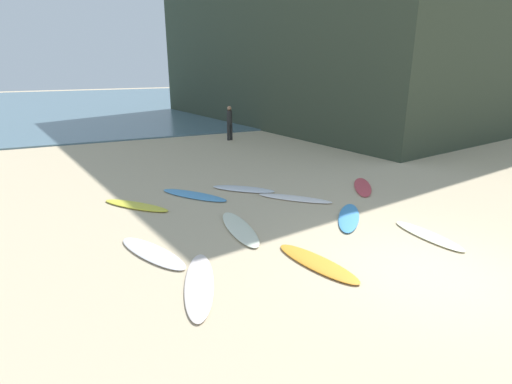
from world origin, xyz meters
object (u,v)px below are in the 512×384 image
(surfboard_0, at_px, (349,217))
(surfboard_3, at_px, (428,235))
(surfboard_10, at_px, (243,189))
(beachgoer_mid, at_px, (313,118))
(surfboard_1, at_px, (240,228))
(beachgoer_near, at_px, (230,121))
(surfboard_7, at_px, (136,205))
(surfboard_4, at_px, (363,187))
(surfboard_5, at_px, (295,198))
(surfboard_9, at_px, (199,284))
(surfboard_8, at_px, (194,195))
(surfboard_2, at_px, (152,253))
(surfboard_6, at_px, (317,263))

(surfboard_0, xyz_separation_m, surfboard_3, (1.00, -1.71, -0.01))
(surfboard_10, relative_size, beachgoer_mid, 1.15)
(surfboard_1, xyz_separation_m, beachgoer_near, (3.99, 11.09, 0.94))
(surfboard_7, relative_size, beachgoer_near, 1.26)
(surfboard_1, height_order, surfboard_4, surfboard_1)
(surfboard_5, relative_size, surfboard_9, 0.95)
(surfboard_5, bearing_deg, surfboard_10, 80.64)
(surfboard_1, xyz_separation_m, surfboard_3, (3.89, -2.21, -0.00))
(surfboard_5, height_order, beachgoer_mid, beachgoer_mid)
(surfboard_3, distance_m, surfboard_10, 5.72)
(surfboard_3, xyz_separation_m, surfboard_10, (-2.57, 5.11, 0.00))
(surfboard_9, bearing_deg, surfboard_3, -163.73)
(surfboard_4, xyz_separation_m, surfboard_8, (-5.26, 1.45, 0.00))
(surfboard_1, distance_m, surfboard_3, 4.47)
(surfboard_4, xyz_separation_m, beachgoer_near, (-0.97, 9.57, 0.95))
(surfboard_2, distance_m, surfboard_3, 6.34)
(surfboard_3, bearing_deg, beachgoer_near, -92.70)
(surfboard_7, height_order, surfboard_10, surfboard_10)
(surfboard_5, bearing_deg, surfboard_2, 157.35)
(surfboard_9, bearing_deg, surfboard_0, -143.24)
(surfboard_0, distance_m, surfboard_3, 1.98)
(surfboard_3, relative_size, surfboard_7, 0.88)
(beachgoer_mid, bearing_deg, surfboard_7, -37.04)
(surfboard_2, bearing_deg, surfboard_1, 168.08)
(surfboard_2, height_order, beachgoer_near, beachgoer_near)
(surfboard_1, bearing_deg, surfboard_8, 100.11)
(beachgoer_mid, bearing_deg, surfboard_6, -13.79)
(surfboard_3, bearing_deg, surfboard_2, -18.57)
(surfboard_8, bearing_deg, surfboard_10, 140.44)
(surfboard_1, height_order, surfboard_9, surfboard_1)
(surfboard_0, distance_m, surfboard_10, 3.75)
(surfboard_9, height_order, beachgoer_near, beachgoer_near)
(surfboard_2, height_order, surfboard_9, surfboard_2)
(surfboard_8, height_order, beachgoer_near, beachgoer_near)
(surfboard_3, relative_size, surfboard_10, 0.94)
(surfboard_2, height_order, surfboard_4, surfboard_2)
(surfboard_1, bearing_deg, surfboard_9, -124.24)
(surfboard_4, relative_size, beachgoer_mid, 1.17)
(surfboard_4, height_order, beachgoer_mid, beachgoer_mid)
(surfboard_1, xyz_separation_m, surfboard_6, (0.77, -2.28, -0.00))
(surfboard_2, distance_m, surfboard_4, 7.42)
(surfboard_2, xyz_separation_m, surfboard_7, (0.14, 3.18, 0.00))
(surfboard_3, distance_m, surfboard_8, 6.66)
(surfboard_0, xyz_separation_m, beachgoer_near, (1.10, 11.60, 0.94))
(surfboard_6, height_order, surfboard_10, surfboard_10)
(surfboard_5, bearing_deg, beachgoer_mid, 10.23)
(surfboard_6, distance_m, surfboard_10, 5.21)
(surfboard_7, height_order, surfboard_9, surfboard_7)
(surfboard_0, bearing_deg, surfboard_9, 58.57)
(surfboard_6, relative_size, beachgoer_mid, 1.19)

